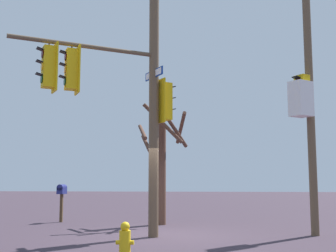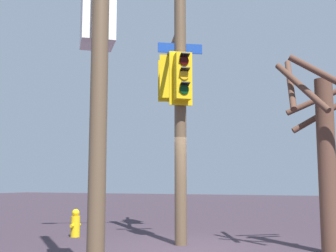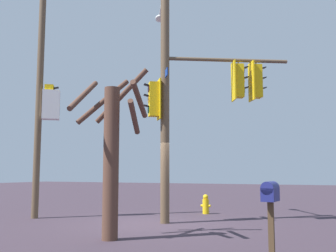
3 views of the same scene
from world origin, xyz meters
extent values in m
plane|color=#372B35|center=(0.00, 0.00, 0.00)|extent=(80.00, 80.00, 0.00)
cylinder|color=brown|center=(0.27, 0.35, 4.06)|extent=(0.29, 0.29, 8.11)
cylinder|color=brown|center=(2.04, 1.38, 5.25)|extent=(3.61, 2.16, 0.12)
cube|color=gold|center=(2.38, 1.57, 4.55)|extent=(0.43, 0.46, 1.10)
cube|color=gold|center=(2.23, 1.49, 4.55)|extent=(0.29, 0.52, 1.30)
cylinder|color=#2F0403|center=(2.52, 1.65, 4.89)|extent=(0.13, 0.21, 0.22)
cube|color=black|center=(2.59, 1.68, 5.01)|extent=(0.24, 0.26, 0.06)
cylinder|color=#F2A814|center=(2.52, 1.65, 4.55)|extent=(0.13, 0.21, 0.22)
cube|color=black|center=(2.59, 1.68, 4.67)|extent=(0.24, 0.26, 0.06)
cylinder|color=black|center=(2.52, 1.65, 4.21)|extent=(0.13, 0.21, 0.22)
cube|color=black|center=(2.59, 1.68, 4.33)|extent=(0.24, 0.26, 0.06)
cylinder|color=brown|center=(2.38, 1.57, 5.18)|extent=(0.04, 0.04, 0.15)
cube|color=gold|center=(2.90, 1.87, 4.55)|extent=(0.44, 0.46, 1.10)
cube|color=gold|center=(2.75, 1.79, 4.55)|extent=(0.33, 0.50, 1.30)
cylinder|color=#2F0403|center=(3.04, 1.96, 4.89)|extent=(0.14, 0.20, 0.22)
cube|color=black|center=(3.10, 2.00, 5.01)|extent=(0.25, 0.26, 0.06)
cylinder|color=#F2A814|center=(3.04, 1.96, 4.55)|extent=(0.14, 0.20, 0.22)
cube|color=black|center=(3.10, 2.00, 4.67)|extent=(0.25, 0.26, 0.06)
cylinder|color=black|center=(3.04, 1.96, 4.21)|extent=(0.14, 0.20, 0.22)
cube|color=black|center=(3.10, 2.00, 4.33)|extent=(0.25, 0.26, 0.06)
cylinder|color=brown|center=(2.90, 1.87, 5.18)|extent=(0.04, 0.04, 0.15)
cube|color=gold|center=(-0.05, 0.17, 3.89)|extent=(0.45, 0.47, 1.10)
cube|color=gold|center=(0.09, 0.27, 3.89)|extent=(0.36, 0.48, 1.30)
cylinder|color=#2F0403|center=(-0.18, 0.08, 4.23)|extent=(0.15, 0.20, 0.22)
cube|color=black|center=(-0.24, 0.03, 4.35)|extent=(0.25, 0.26, 0.06)
cylinder|color=#F2A814|center=(-0.18, 0.08, 3.89)|extent=(0.15, 0.20, 0.22)
cube|color=black|center=(-0.24, 0.03, 4.01)|extent=(0.25, 0.26, 0.06)
cylinder|color=black|center=(-0.18, 0.08, 3.55)|extent=(0.15, 0.20, 0.22)
cube|color=black|center=(-0.24, 0.03, 3.67)|extent=(0.25, 0.26, 0.06)
cube|color=navy|center=(0.27, 0.35, 4.69)|extent=(0.62, 0.94, 0.24)
cube|color=white|center=(0.28, 0.36, 4.69)|extent=(0.55, 0.85, 0.18)
cube|color=white|center=(-4.03, -0.05, 3.96)|extent=(0.77, 0.75, 1.04)
cylinder|color=#F2A814|center=(-3.96, -0.01, 4.13)|extent=(0.15, 0.20, 0.22)
cylinder|color=black|center=(-3.96, -0.01, 3.79)|extent=(0.15, 0.20, 0.22)
cube|color=black|center=(-3.90, 0.04, 3.91)|extent=(0.25, 0.26, 0.06)
cylinder|color=yellow|center=(0.53, 3.47, 0.28)|extent=(0.24, 0.24, 0.55)
sphere|color=yellow|center=(0.53, 3.47, 0.63)|extent=(0.20, 0.20, 0.20)
cylinder|color=yellow|center=(0.39, 3.47, 0.30)|extent=(0.10, 0.09, 0.09)
cylinder|color=yellow|center=(0.67, 3.47, 0.30)|extent=(0.10, 0.09, 0.09)
cylinder|color=brown|center=(0.36, -2.90, 1.81)|extent=(0.37, 0.37, 3.63)
cylinder|color=brown|center=(0.23, -2.24, 3.55)|extent=(1.44, 0.41, 1.42)
cylinder|color=brown|center=(0.88, -2.71, 2.89)|extent=(0.52, 1.13, 0.73)
cylinder|color=brown|center=(-0.16, -2.50, 3.40)|extent=(0.95, 1.19, 1.29)
cylinder|color=brown|center=(-0.36, -3.07, 3.48)|extent=(0.47, 1.55, 1.04)
cylinder|color=brown|center=(1.01, -2.71, 3.31)|extent=(0.52, 1.38, 0.70)
camera|label=1|loc=(-1.09, 12.67, 1.65)|focal=46.09mm
camera|label=2|loc=(-9.26, -3.46, 1.44)|focal=46.28mm
camera|label=3|loc=(5.50, -10.86, 1.58)|focal=41.85mm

